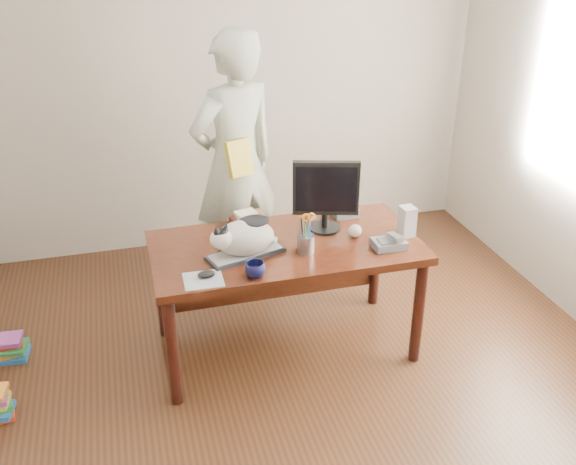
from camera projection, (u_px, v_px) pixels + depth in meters
The scene contains 17 objects.
room at pixel (319, 189), 3.03m from camera, with size 4.50×4.50×4.50m.
desk at pixel (282, 259), 3.96m from camera, with size 1.60×0.80×0.75m.
keyboard at pixel (246, 254), 3.68m from camera, with size 0.48×0.29×0.03m.
cat at pixel (243, 237), 3.62m from camera, with size 0.43×0.30×0.25m.
monitor at pixel (326, 192), 3.87m from camera, with size 0.40×0.24×0.45m.
pen_cup at pixel (306, 242), 3.70m from camera, with size 0.11×0.10×0.25m.
mousepad at pixel (203, 280), 3.45m from camera, with size 0.21×0.20×0.00m.
mouse at pixel (206, 274), 3.46m from camera, with size 0.10×0.06×0.04m.
coffee_mug at pixel (255, 270), 3.46m from camera, with size 0.11×0.11×0.09m, color #0D0F36.
phone at pixel (389, 243), 3.77m from camera, with size 0.19×0.16×0.09m.
speaker at pixel (407, 221), 3.88m from camera, with size 0.09×0.10×0.19m.
baseball at pixel (355, 231), 3.89m from camera, with size 0.08×0.08×0.08m.
book_stack at pixel (248, 218), 4.06m from camera, with size 0.22×0.18×0.08m.
calculator at pixel (343, 209), 4.19m from camera, with size 0.16×0.21×0.06m.
person at pixel (235, 165), 4.47m from camera, with size 0.68×0.45×1.88m, color silver.
held_book at pixel (239, 158), 4.28m from camera, with size 0.20×0.17×0.25m.
book_pile_b at pixel (7, 348), 4.02m from camera, with size 0.26×0.20×0.15m.
Camera 1 is at (-0.88, -2.66, 2.53)m, focal length 40.00 mm.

